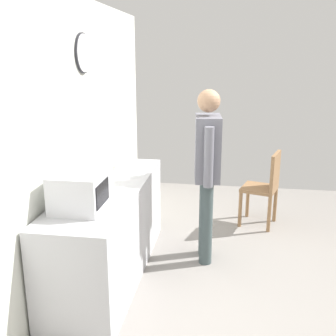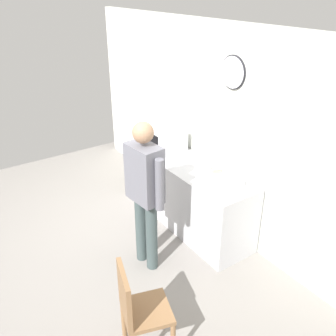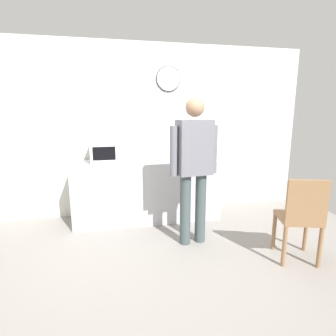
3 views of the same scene
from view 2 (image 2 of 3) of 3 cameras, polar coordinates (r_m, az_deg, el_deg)
ground_plane at (r=4.79m, az=-10.04°, el=-12.13°), size 6.00×6.00×0.00m
back_wall at (r=4.89m, az=5.96°, el=6.61°), size 5.40×0.13×2.60m
kitchen_counter at (r=4.98m, az=2.72°, el=-3.80°), size 2.11×0.62×0.89m
microwave at (r=5.14m, az=-0.30°, el=4.60°), size 0.50×0.39×0.30m
sandwich_plate at (r=4.55m, az=7.42°, el=-0.49°), size 0.25×0.25×0.07m
salad_bowl at (r=4.31m, az=10.21°, el=-2.10°), size 0.24×0.24×0.08m
fork_utensil at (r=4.95m, az=4.12°, el=1.80°), size 0.16×0.09×0.01m
spoon_utensil at (r=4.36m, az=5.73°, el=-1.91°), size 0.16×0.09×0.01m
person_standing at (r=3.95m, az=-3.59°, el=-2.89°), size 0.59×0.28×1.75m
wooden_chair at (r=3.34m, az=-4.65°, el=-20.77°), size 0.50×0.50×0.94m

